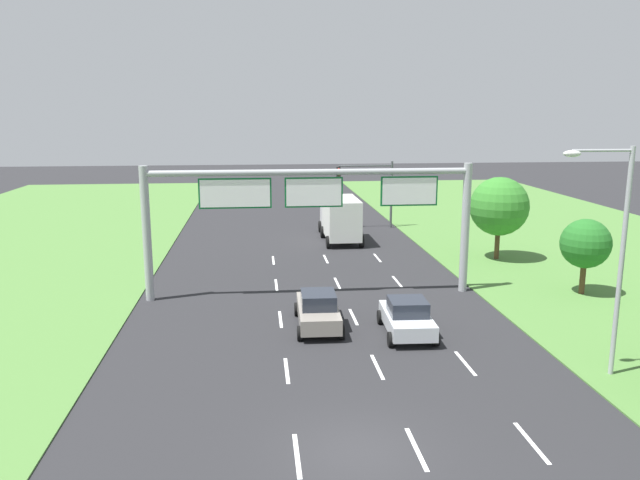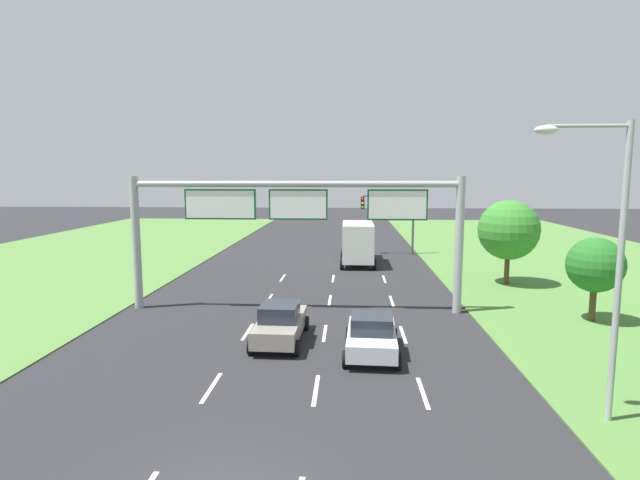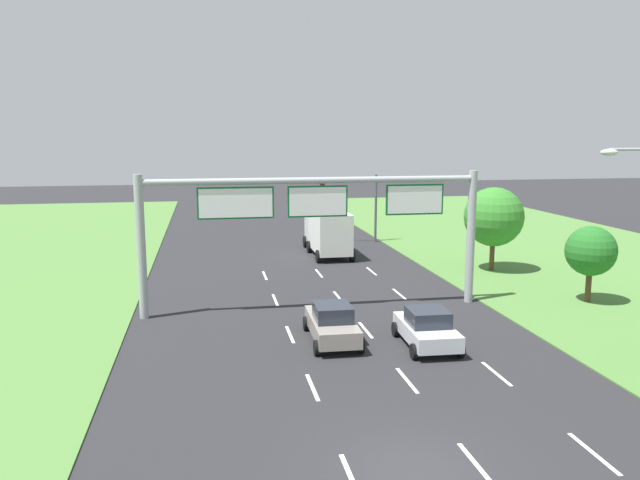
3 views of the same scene
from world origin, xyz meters
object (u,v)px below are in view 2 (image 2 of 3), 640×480
Objects in this scene: sign_gantry at (296,216)px; traffic_light_mast at (391,211)px; box_truck at (358,241)px; roadside_tree_far at (509,230)px; car_lead_silver at (372,335)px; car_near_red at (280,323)px; street_lamp at (607,247)px; roadside_tree_mid at (595,265)px.

traffic_light_mast is (6.50, 19.14, -1.10)m from sign_gantry.
box_truck is 6.06m from traffic_light_mast.
car_lead_silver is at bearing -124.95° from roadside_tree_far.
sign_gantry is at bearing 122.13° from car_lead_silver.
traffic_light_mast is at bearing 76.10° from car_near_red.
roadside_tree_far is (9.30, 13.31, 2.78)m from car_lead_silver.
car_near_red is at bearing -100.70° from box_truck.
street_lamp reaches higher than car_near_red.
sign_gantry is 4.18× the size of roadside_tree_mid.
roadside_tree_mid is at bearing 15.64° from car_near_red.
car_lead_silver is at bearing -96.37° from traffic_light_mast.
car_lead_silver is at bearing 140.74° from street_lamp.
street_lamp is at bearing -99.67° from roadside_tree_far.
traffic_light_mast is 1.02× the size of roadside_tree_far.
street_lamp is (6.18, -5.05, 4.28)m from car_lead_silver.
car_lead_silver is (3.81, -1.35, -0.02)m from car_near_red.
car_near_red is 25.27m from traffic_light_mast.
box_truck is (3.59, 19.40, 0.96)m from car_near_red.
roadside_tree_far is at bearing 57.42° from car_lead_silver.
sign_gantry is 14.69m from roadside_tree_mid.
sign_gantry is 14.75m from roadside_tree_far.
car_near_red reaches higher than car_lead_silver.
street_lamp is 18.68m from roadside_tree_far.
street_lamp is (3.33, -30.58, 1.21)m from traffic_light_mast.
sign_gantry reaches higher than roadside_tree_far.
sign_gantry reaches higher than traffic_light_mast.
car_lead_silver is at bearing -155.04° from roadside_tree_mid.
traffic_light_mast is at bearing 111.23° from roadside_tree_mid.
street_lamp is at bearing -83.79° from traffic_light_mast.
car_near_red is at bearing -91.71° from sign_gantry.
roadside_tree_mid reaches higher than car_near_red.
box_truck is (-0.22, 20.75, 0.98)m from car_lead_silver.
car_near_red is 15.21m from roadside_tree_mid.
car_near_red is 17.96m from roadside_tree_far.
sign_gantry reaches higher than car_lead_silver.
car_lead_silver is at bearing -60.24° from sign_gantry.
street_lamp reaches higher than traffic_light_mast.
street_lamp is at bearing -36.89° from car_lead_silver.
box_truck is at bearing 103.92° from street_lamp.
box_truck is 19.22m from roadside_tree_mid.
box_truck is at bearing 92.97° from car_lead_silver.
roadside_tree_far reaches higher than car_near_red.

